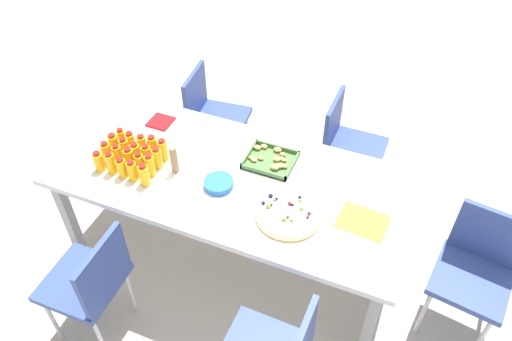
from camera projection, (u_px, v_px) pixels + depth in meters
name	position (u px, v px, depth m)	size (l,w,h in m)	color
ground_plane	(235.00, 254.00, 3.39)	(12.00, 12.00, 0.00)	#B2A899
party_table	(231.00, 183.00, 2.91)	(2.11, 0.95, 0.75)	silver
chair_end	(477.00, 266.00, 2.71)	(0.45, 0.45, 0.83)	#33478C
chair_near_left	(91.00, 280.00, 2.65)	(0.41, 0.41, 0.83)	#33478C
chair_far_right	(347.00, 142.00, 3.48)	(0.40, 0.40, 0.83)	#33478C
chair_far_left	(211.00, 113.00, 3.73)	(0.44, 0.44, 0.83)	#33478C
juice_bottle_0	(99.00, 162.00, 2.86)	(0.06, 0.06, 0.13)	#FAAC14
juice_bottle_1	(111.00, 163.00, 2.84)	(0.06, 0.06, 0.15)	#FAAE14
juice_bottle_2	(122.00, 168.00, 2.82)	(0.06, 0.06, 0.13)	#FAAD14
juice_bottle_3	(132.00, 171.00, 2.81)	(0.06, 0.06, 0.14)	#FAAE14
juice_bottle_4	(144.00, 175.00, 2.77)	(0.06, 0.06, 0.15)	#F9AE14
juice_bottle_5	(107.00, 153.00, 2.91)	(0.06, 0.06, 0.15)	#F9AD14
juice_bottle_6	(118.00, 155.00, 2.89)	(0.05, 0.05, 0.15)	#F9AE14
juice_bottle_7	(130.00, 159.00, 2.87)	(0.06, 0.06, 0.15)	#F9AC14
juice_bottle_8	(140.00, 163.00, 2.85)	(0.06, 0.06, 0.14)	#F9AB14
juice_bottle_9	(150.00, 165.00, 2.83)	(0.06, 0.06, 0.15)	#F9AC14
juice_bottle_10	(114.00, 144.00, 2.96)	(0.06, 0.06, 0.15)	#F9AC14
juice_bottle_11	(125.00, 148.00, 2.95)	(0.06, 0.06, 0.14)	#F9AC14
juice_bottle_12	(136.00, 153.00, 2.92)	(0.06, 0.06, 0.14)	#F9AC14
juice_bottle_13	(147.00, 155.00, 2.89)	(0.06, 0.06, 0.15)	#FAAC14
juice_bottle_14	(157.00, 158.00, 2.88)	(0.06, 0.06, 0.14)	#F9AD14
juice_bottle_15	(122.00, 138.00, 3.02)	(0.05, 0.05, 0.14)	#F9AD14
juice_bottle_16	(131.00, 142.00, 2.99)	(0.06, 0.06, 0.14)	#FAAE14
juice_bottle_17	(142.00, 145.00, 2.97)	(0.06, 0.06, 0.14)	#F9AD14
juice_bottle_18	(153.00, 146.00, 2.95)	(0.06, 0.06, 0.15)	#FAAD14
juice_bottle_19	(163.00, 150.00, 2.93)	(0.06, 0.06, 0.15)	#F9AE14
fruit_pizza	(288.00, 215.00, 2.63)	(0.36, 0.36, 0.05)	tan
snack_tray	(271.00, 160.00, 2.95)	(0.29, 0.25, 0.04)	#477238
plate_stack	(219.00, 184.00, 2.79)	(0.17, 0.17, 0.04)	blue
napkin_stack	(161.00, 122.00, 3.23)	(0.15, 0.15, 0.01)	red
cardboard_tube	(174.00, 160.00, 2.84)	(0.04, 0.04, 0.18)	#9E7A56
paper_folder	(363.00, 221.00, 2.61)	(0.26, 0.20, 0.01)	yellow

